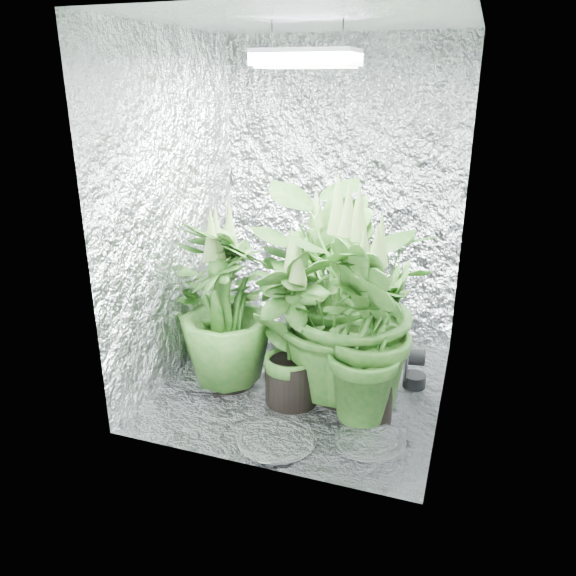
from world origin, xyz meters
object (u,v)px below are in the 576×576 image
(plant_f, at_px, (292,329))
(circulation_fan, at_px, (411,364))
(plant_b, at_px, (320,288))
(plant_a, at_px, (219,298))
(plant_d, at_px, (225,308))
(plant_c, at_px, (328,291))
(grow_lamp, at_px, (307,58))
(plant_g, at_px, (371,332))
(plant_e, at_px, (342,300))

(plant_f, xyz_separation_m, circulation_fan, (0.61, 0.39, -0.31))
(plant_b, distance_m, circulation_fan, 0.77)
(plant_a, relative_size, circulation_fan, 2.64)
(circulation_fan, bearing_deg, plant_b, 147.45)
(plant_d, relative_size, circulation_fan, 3.14)
(plant_b, height_order, plant_f, plant_f)
(plant_c, bearing_deg, plant_d, -150.36)
(grow_lamp, xyz_separation_m, plant_g, (0.43, -0.23, -1.31))
(plant_c, xyz_separation_m, plant_d, (-0.53, -0.30, -0.06))
(plant_b, xyz_separation_m, plant_e, (0.28, -0.54, 0.15))
(grow_lamp, distance_m, plant_d, 1.41)
(plant_g, bearing_deg, plant_a, 160.41)
(plant_c, xyz_separation_m, plant_f, (-0.10, -0.38, -0.10))
(grow_lamp, xyz_separation_m, circulation_fan, (0.61, 0.20, -1.68))
(grow_lamp, height_order, plant_f, grow_lamp)
(plant_d, xyz_separation_m, plant_f, (0.43, -0.07, -0.04))
(grow_lamp, relative_size, plant_c, 0.42)
(plant_c, xyz_separation_m, plant_e, (0.14, -0.24, 0.06))
(plant_c, relative_size, circulation_fan, 3.42)
(plant_d, height_order, plant_g, plant_g)
(plant_d, bearing_deg, plant_g, -7.05)
(plant_c, bearing_deg, grow_lamp, -117.07)
(grow_lamp, distance_m, plant_b, 1.46)
(plant_b, height_order, plant_g, plant_g)
(plant_d, bearing_deg, plant_e, 5.50)
(plant_f, relative_size, circulation_fan, 2.92)
(circulation_fan, bearing_deg, plant_g, -120.78)
(plant_c, distance_m, plant_g, 0.53)
(plant_a, xyz_separation_m, plant_e, (0.85, -0.20, 0.17))
(grow_lamp, height_order, plant_a, grow_lamp)
(plant_g, xyz_separation_m, circulation_fan, (0.17, 0.42, -0.37))
(plant_b, bearing_deg, circulation_fan, -23.96)
(plant_c, distance_m, circulation_fan, 0.65)
(plant_g, bearing_deg, circulation_fan, 67.80)
(plant_c, distance_m, plant_f, 0.40)
(plant_a, relative_size, plant_c, 0.77)
(plant_e, bearing_deg, grow_lamp, 166.85)
(plant_b, bearing_deg, plant_a, -149.18)
(plant_b, relative_size, plant_g, 0.89)
(plant_a, height_order, plant_e, plant_e)
(plant_c, bearing_deg, plant_g, -50.49)
(plant_f, bearing_deg, plant_d, 170.46)
(plant_a, relative_size, plant_e, 0.71)
(plant_d, relative_size, plant_g, 0.98)
(grow_lamp, xyz_separation_m, plant_a, (-0.61, 0.15, -1.39))
(plant_b, height_order, circulation_fan, plant_b)
(grow_lamp, xyz_separation_m, plant_d, (-0.44, -0.12, -1.34))
(plant_a, relative_size, plant_f, 0.90)
(plant_c, relative_size, plant_e, 0.91)
(plant_c, distance_m, plant_e, 0.28)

